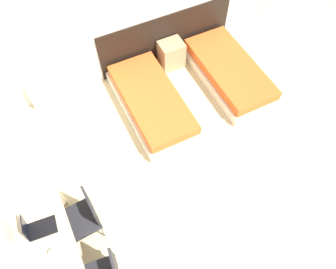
{
  "coord_description": "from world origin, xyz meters",
  "views": [
    {
      "loc": [
        -1.13,
        0.09,
        4.6
      ],
      "look_at": [
        0.0,
        2.36,
        0.55
      ],
      "focal_mm": 35.0,
      "sensor_mm": 36.0,
      "label": 1
    }
  ],
  "objects": [
    {
      "name": "wall_back",
      "position": [
        0.0,
        4.32,
        1.35
      ],
      "size": [
        5.54,
        0.05,
        2.7
      ],
      "color": "silver",
      "rests_on": "ground_plane"
    },
    {
      "name": "headboard_panel",
      "position": [
        0.92,
        4.28,
        0.48
      ],
      "size": [
        2.57,
        0.03,
        0.96
      ],
      "color": "black",
      "rests_on": "ground_plane"
    },
    {
      "name": "laptop",
      "position": [
        -2.01,
        1.74,
        0.82
      ],
      "size": [
        0.35,
        0.25,
        0.34
      ],
      "rotation": [
        0.0,
        0.0,
        -0.1
      ],
      "color": "black",
      "rests_on": "desk"
    },
    {
      "name": "nightstand",
      "position": [
        0.92,
        4.07,
        0.26
      ],
      "size": [
        0.43,
        0.36,
        0.51
      ],
      "color": "tan",
      "rests_on": "ground_plane"
    },
    {
      "name": "radiator",
      "position": [
        -1.3,
        4.2,
        0.26
      ],
      "size": [
        0.76,
        0.12,
        0.52
      ],
      "color": "silver",
      "rests_on": "ground_plane"
    },
    {
      "name": "mug",
      "position": [
        -1.91,
        1.4,
        0.79
      ],
      "size": [
        0.08,
        0.08,
        0.09
      ],
      "color": "white",
      "rests_on": "desk"
    },
    {
      "name": "chair_near_laptop",
      "position": [
        -1.51,
        1.76,
        0.51
      ],
      "size": [
        0.49,
        0.49,
        0.89
      ],
      "rotation": [
        0.0,
        0.0,
        0.06
      ],
      "color": "#232328",
      "rests_on": "ground_plane"
    },
    {
      "name": "desk",
      "position": [
        -1.97,
        1.36,
        0.58
      ],
      "size": [
        0.61,
        1.85,
        0.75
      ],
      "color": "#C6B28E",
      "rests_on": "ground_plane"
    },
    {
      "name": "bed_near_window",
      "position": [
        0.15,
        3.28,
        0.18
      ],
      "size": [
        0.93,
        1.94,
        0.36
      ],
      "color": "beige",
      "rests_on": "ground_plane"
    },
    {
      "name": "bed_near_door",
      "position": [
        1.69,
        3.28,
        0.18
      ],
      "size": [
        0.93,
        1.94,
        0.36
      ],
      "color": "beige",
      "rests_on": "ground_plane"
    }
  ]
}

